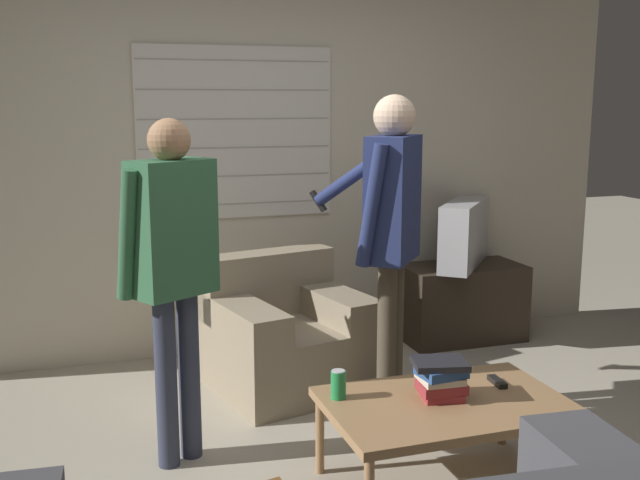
{
  "coord_description": "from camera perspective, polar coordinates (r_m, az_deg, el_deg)",
  "views": [
    {
      "loc": [
        -1.14,
        -2.8,
        1.67
      ],
      "look_at": [
        -0.02,
        0.6,
        1.0
      ],
      "focal_mm": 42.0,
      "sensor_mm": 36.0,
      "label": 1
    }
  ],
  "objects": [
    {
      "name": "tv",
      "position": [
        5.27,
        10.9,
        0.5
      ],
      "size": [
        0.64,
        0.71,
        0.45
      ],
      "rotation": [
        0.0,
        0.0,
        4.01
      ],
      "color": "#B2B2B7",
      "rests_on": "tv_stand"
    },
    {
      "name": "person_right_standing",
      "position": [
        3.85,
        5.39,
        1.65
      ],
      "size": [
        0.49,
        0.74,
        1.7
      ],
      "rotation": [
        0.0,
        0.0,
        0.88
      ],
      "color": "#4C4233",
      "rests_on": "ground_plane"
    },
    {
      "name": "person_left_standing",
      "position": [
        3.42,
        -11.23,
        -0.99
      ],
      "size": [
        0.49,
        0.74,
        1.59
      ],
      "rotation": [
        0.0,
        0.0,
        0.5
      ],
      "color": "#33384C",
      "rests_on": "ground_plane"
    },
    {
      "name": "soda_can",
      "position": [
        3.28,
        1.41,
        -10.95
      ],
      "size": [
        0.07,
        0.07,
        0.13
      ],
      "color": "#238E47",
      "rests_on": "coffee_table"
    },
    {
      "name": "spare_remote",
      "position": [
        3.54,
        13.37,
        -10.47
      ],
      "size": [
        0.05,
        0.13,
        0.02
      ],
      "rotation": [
        0.0,
        0.0,
        -0.09
      ],
      "color": "black",
      "rests_on": "coffee_table"
    },
    {
      "name": "coffee_table",
      "position": [
        3.34,
        9.6,
        -12.55
      ],
      "size": [
        1.03,
        0.68,
        0.4
      ],
      "color": "#9E754C",
      "rests_on": "ground_plane"
    },
    {
      "name": "tv_stand",
      "position": [
        5.38,
        10.75,
        -4.69
      ],
      "size": [
        0.84,
        0.44,
        0.53
      ],
      "color": "#33281E",
      "rests_on": "ground_plane"
    },
    {
      "name": "book_stack",
      "position": [
        3.31,
        9.19,
        -10.35
      ],
      "size": [
        0.26,
        0.22,
        0.17
      ],
      "color": "maroon",
      "rests_on": "coffee_table"
    },
    {
      "name": "wall_back",
      "position": [
        4.98,
        -4.96,
        6.11
      ],
      "size": [
        5.2,
        0.08,
        2.55
      ],
      "color": "beige",
      "rests_on": "ground_plane"
    },
    {
      "name": "armchair_beige",
      "position": [
        4.43,
        -2.62,
        -7.31
      ],
      "size": [
        0.97,
        0.92,
        0.77
      ],
      "rotation": [
        0.0,
        0.0,
        3.36
      ],
      "color": "gray",
      "rests_on": "ground_plane"
    }
  ]
}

